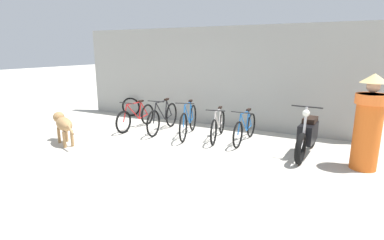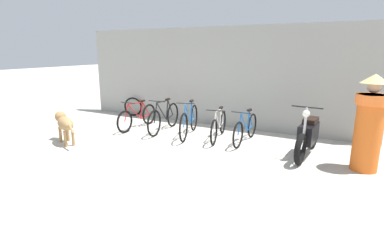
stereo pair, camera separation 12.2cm
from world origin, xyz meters
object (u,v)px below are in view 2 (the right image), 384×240
object	(u,v)px
bicycle_2	(189,121)
stray_dog	(64,123)
motorcycle	(308,136)
person_in_robes	(369,123)
bicycle_3	(219,126)
bicycle_0	(138,117)
spare_tire_left	(133,107)
bicycle_4	(246,129)
bicycle_1	(164,118)

from	to	relation	value
bicycle_2	stray_dog	xyz separation A→B (m)	(-2.26, -1.91, 0.11)
motorcycle	person_in_robes	bearing A→B (deg)	77.99
bicycle_3	stray_dog	bearing A→B (deg)	-67.43
bicycle_2	motorcycle	distance (m)	2.86
bicycle_0	motorcycle	size ratio (longest dim) A/B	0.91
person_in_robes	bicycle_0	bearing A→B (deg)	19.23
bicycle_0	motorcycle	bearing A→B (deg)	88.67
bicycle_0	stray_dog	bearing A→B (deg)	-18.98
spare_tire_left	stray_dog	bearing A→B (deg)	-80.63
spare_tire_left	motorcycle	bearing A→B (deg)	-13.14
bicycle_4	person_in_robes	size ratio (longest dim) A/B	0.91
person_in_robes	spare_tire_left	world-z (taller)	person_in_robes
bicycle_0	bicycle_2	xyz separation A→B (m)	(1.62, 0.04, 0.05)
bicycle_1	bicycle_2	size ratio (longest dim) A/B	1.02
bicycle_3	spare_tire_left	xyz separation A→B (m)	(-3.54, 1.08, -0.02)
stray_dog	person_in_robes	xyz separation A→B (m)	(6.14, 1.48, 0.40)
bicycle_2	bicycle_1	bearing A→B (deg)	-109.46
motorcycle	stray_dog	bearing A→B (deg)	-66.42
bicycle_4	spare_tire_left	size ratio (longest dim) A/B	2.58
bicycle_4	bicycle_2	bearing A→B (deg)	-83.72
bicycle_0	bicycle_2	world-z (taller)	bicycle_2
bicycle_1	bicycle_3	xyz separation A→B (m)	(1.57, 0.03, -0.04)
bicycle_1	bicycle_4	world-z (taller)	bicycle_1
bicycle_0	stray_dog	xyz separation A→B (m)	(-0.64, -1.88, 0.16)
stray_dog	person_in_robes	distance (m)	6.33
bicycle_1	person_in_robes	size ratio (longest dim) A/B	1.01
bicycle_1	bicycle_4	distance (m)	2.25
bicycle_0	bicycle_1	xyz separation A→B (m)	(0.81, 0.10, 0.04)
person_in_robes	stray_dog	bearing A→B (deg)	36.90
bicycle_2	person_in_robes	bearing A→B (deg)	68.77
bicycle_4	motorcycle	xyz separation A→B (m)	(1.42, -0.27, 0.10)
bicycle_0	bicycle_1	bearing A→B (deg)	97.03
bicycle_3	motorcycle	size ratio (longest dim) A/B	0.88
bicycle_2	bicycle_3	distance (m)	0.78
bicycle_1	stray_dog	size ratio (longest dim) A/B	1.48
stray_dog	spare_tire_left	bearing A→B (deg)	-55.10
bicycle_2	spare_tire_left	distance (m)	3.01
bicycle_0	bicycle_3	world-z (taller)	bicycle_3
stray_dog	spare_tire_left	xyz separation A→B (m)	(-0.51, 3.09, -0.18)
bicycle_4	spare_tire_left	world-z (taller)	bicycle_4
stray_dog	person_in_robes	world-z (taller)	person_in_robes
motorcycle	stray_dog	xyz separation A→B (m)	(-5.12, -1.78, 0.06)
bicycle_2	stray_dog	world-z (taller)	bicycle_2
motorcycle	bicycle_1	bearing A→B (deg)	-88.70
bicycle_4	motorcycle	bearing A→B (deg)	79.99
bicycle_3	spare_tire_left	world-z (taller)	bicycle_3
motorcycle	stray_dog	size ratio (longest dim) A/B	1.53
bicycle_0	spare_tire_left	xyz separation A→B (m)	(-1.15, 1.22, -0.01)
bicycle_2	person_in_robes	distance (m)	3.94
bicycle_0	person_in_robes	xyz separation A→B (m)	(5.50, -0.40, 0.57)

